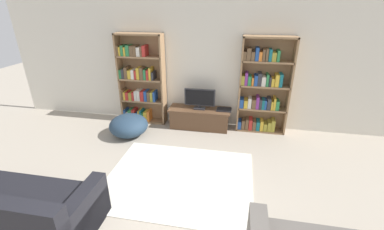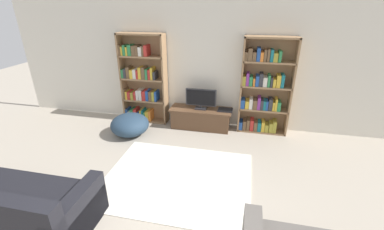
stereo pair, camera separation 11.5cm
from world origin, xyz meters
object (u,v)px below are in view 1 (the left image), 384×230
(television, at_px, (200,99))
(couch_left_sectional, at_px, (11,211))
(bookshelf_right, at_px, (262,89))
(bookshelf_left, at_px, (141,81))
(laptop, at_px, (224,110))
(beanbag_ottoman, at_px, (129,125))
(tv_stand, at_px, (200,118))

(television, relative_size, couch_left_sectional, 0.33)
(bookshelf_right, bearing_deg, television, -174.17)
(bookshelf_left, bearing_deg, television, -5.51)
(laptop, bearing_deg, television, -177.17)
(television, height_order, couch_left_sectional, television)
(laptop, bearing_deg, beanbag_ottoman, -161.00)
(laptop, bearing_deg, bookshelf_left, 176.82)
(television, xyz_separation_m, beanbag_ottoman, (-1.37, -0.63, -0.45))
(bookshelf_left, bearing_deg, bookshelf_right, -0.02)
(bookshelf_right, relative_size, couch_left_sectional, 0.99)
(tv_stand, distance_m, couch_left_sectional, 3.62)
(couch_left_sectional, bearing_deg, bookshelf_right, 47.17)
(tv_stand, relative_size, beanbag_ottoman, 1.68)
(bookshelf_right, relative_size, laptop, 6.33)
(laptop, relative_size, beanbag_ottoman, 0.40)
(beanbag_ottoman, bearing_deg, bookshelf_right, 16.01)
(bookshelf_left, distance_m, television, 1.38)
(bookshelf_right, distance_m, television, 1.30)
(tv_stand, bearing_deg, bookshelf_right, 5.55)
(bookshelf_right, xyz_separation_m, tv_stand, (-1.26, -0.12, -0.71))
(tv_stand, height_order, television, television)
(television, distance_m, beanbag_ottoman, 1.58)
(tv_stand, relative_size, television, 2.03)
(tv_stand, bearing_deg, television, -90.00)
(beanbag_ottoman, bearing_deg, tv_stand, 24.76)
(television, bearing_deg, couch_left_sectional, -119.39)
(tv_stand, height_order, beanbag_ottoman, beanbag_ottoman)
(television, height_order, beanbag_ottoman, television)
(bookshelf_right, bearing_deg, tv_stand, -174.45)
(bookshelf_left, bearing_deg, laptop, -3.18)
(tv_stand, distance_m, beanbag_ottoman, 1.51)
(laptop, bearing_deg, couch_left_sectional, -125.90)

